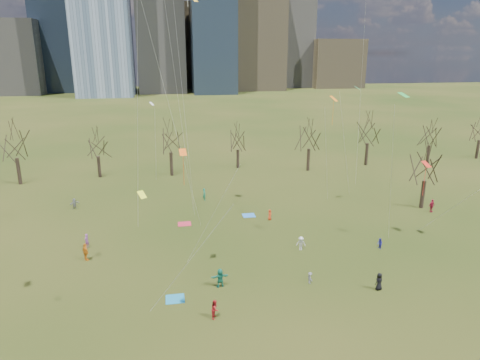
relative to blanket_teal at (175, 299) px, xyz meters
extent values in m
plane|color=black|center=(7.54, -1.02, -0.01)|extent=(500.00, 500.00, 0.00)
cube|color=#726347|center=(52.54, 213.98, 35.98)|extent=(28.00, 28.00, 72.00)
cube|color=#384C66|center=(-52.46, 218.98, 32.48)|extent=(25.00, 25.00, 65.00)
cube|color=slate|center=(77.54, 228.98, 28.98)|extent=(22.00, 22.00, 58.00)
cube|color=#726347|center=(12.54, 238.98, 23.98)|extent=(30.00, 30.00, 48.00)
cube|color=slate|center=(-77.46, 208.98, 17.98)|extent=(35.00, 30.00, 36.00)
cube|color=#726347|center=(102.54, 223.98, 13.98)|extent=(30.00, 28.00, 28.00)
cylinder|color=black|center=(-23.46, 37.98, 2.12)|extent=(0.55, 0.55, 4.28)
cylinder|color=black|center=(-11.46, 39.98, 1.79)|extent=(0.52, 0.52, 3.60)
cylinder|color=black|center=(0.54, 38.98, 2.01)|extent=(0.54, 0.54, 4.05)
cylinder|color=black|center=(12.54, 41.98, 1.67)|extent=(0.51, 0.51, 3.38)
cylinder|color=black|center=(24.54, 37.98, 1.97)|extent=(0.54, 0.54, 3.96)
cylinder|color=black|center=(36.54, 39.98, 2.05)|extent=(0.54, 0.54, 4.14)
cylinder|color=black|center=(48.54, 38.98, 1.74)|extent=(0.52, 0.52, 3.51)
cylinder|color=black|center=(60.54, 40.98, 1.85)|extent=(0.53, 0.53, 3.74)
cylinder|color=black|center=(33.54, 16.98, 1.90)|extent=(0.53, 0.53, 3.83)
cube|color=teal|center=(0.00, 0.00, 0.00)|extent=(1.60, 1.50, 0.03)
cube|color=blue|center=(9.93, 18.13, 0.00)|extent=(1.60, 1.50, 0.03)
cube|color=#B12339|center=(1.60, 16.66, 0.00)|extent=(1.60, 1.50, 0.03)
imported|color=#AA181C|center=(3.07, -3.24, 0.77)|extent=(0.83, 0.93, 1.57)
imported|color=slate|center=(12.17, 0.54, 0.54)|extent=(0.53, 0.78, 1.10)
imported|color=orange|center=(-8.64, 8.69, 0.92)|extent=(1.02, 1.15, 1.87)
imported|color=#1A7760|center=(4.06, 1.36, 0.86)|extent=(1.68, 0.72, 1.75)
imported|color=black|center=(17.81, -1.57, 0.79)|extent=(0.91, 0.75, 1.61)
imported|color=#88478F|center=(-9.05, 11.80, 0.78)|extent=(0.60, 0.69, 1.59)
imported|color=#2826A7|center=(21.85, 6.08, 0.59)|extent=(0.50, 0.62, 1.20)
imported|color=silver|center=(13.48, 7.34, 0.74)|extent=(1.09, 0.81, 1.50)
imported|color=#AB1837|center=(33.90, 15.26, 0.86)|extent=(1.11, 0.73, 1.75)
imported|color=slate|center=(-12.70, 24.63, 0.71)|extent=(1.31, 1.20, 1.45)
imported|color=red|center=(12.24, 16.23, 0.66)|extent=(0.71, 0.79, 1.35)
imported|color=#1B7D60|center=(4.86, 25.18, 0.85)|extent=(0.51, 0.68, 1.72)
plane|color=orange|center=(1.28, 3.85, 11.91)|extent=(0.94, 0.80, 0.49)
cylinder|color=silver|center=(3.36, 1.34, 6.65)|extent=(4.18, 5.05, 10.53)
cylinder|color=orange|center=(1.28, 3.85, 10.29)|extent=(0.04, 0.04, 2.70)
plane|color=yellow|center=(3.31, 12.27, 25.09)|extent=(0.86, 0.80, 0.44)
cylinder|color=silver|center=(0.81, 7.50, 13.24)|extent=(5.02, 9.56, 23.71)
plane|color=red|center=(26.67, 6.87, 8.94)|extent=(1.28, 1.19, 0.55)
cylinder|color=silver|center=(26.72, 2.76, 5.16)|extent=(0.13, 8.24, 7.57)
cylinder|color=red|center=(26.67, 6.87, 7.06)|extent=(0.04, 0.04, 3.15)
cylinder|color=silver|center=(-2.45, 8.55, 17.21)|extent=(2.53, 9.74, 31.66)
cylinder|color=silver|center=(1.93, 12.94, 14.23)|extent=(1.84, 6.11, 25.68)
plane|color=#29B262|center=(24.63, 20.50, 15.80)|extent=(1.01, 1.07, 0.44)
cylinder|color=silver|center=(22.47, 18.20, 8.59)|extent=(4.35, 4.61, 14.42)
cylinder|color=silver|center=(1.34, 12.48, 15.46)|extent=(2.97, 9.60, 28.16)
plane|color=orange|center=(20.85, 18.88, 14.64)|extent=(1.45, 1.45, 0.66)
cylinder|color=silver|center=(18.72, 14.80, 8.01)|extent=(4.29, 8.17, 13.26)
cylinder|color=orange|center=(20.85, 18.88, 12.80)|extent=(0.04, 0.04, 3.00)
plane|color=#E9F727|center=(-1.92, -3.64, 10.69)|extent=(0.86, 0.82, 0.44)
cylinder|color=silver|center=(1.06, -5.15, 6.04)|extent=(5.98, 3.05, 9.32)
cylinder|color=silver|center=(25.57, 21.48, 16.95)|extent=(3.81, 6.45, 31.13)
plane|color=silver|center=(-1.95, 32.12, 12.99)|extent=(0.89, 0.94, 0.50)
cylinder|color=silver|center=(-1.70, 29.51, 7.19)|extent=(0.54, 5.24, 11.61)
plane|color=green|center=(22.60, 5.82, 16.26)|extent=(1.41, 1.37, 0.42)
cylinder|color=silver|center=(20.05, 2.06, 8.82)|extent=(5.13, 7.54, 14.89)
camera|label=1|loc=(-0.03, -32.50, 20.10)|focal=32.00mm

